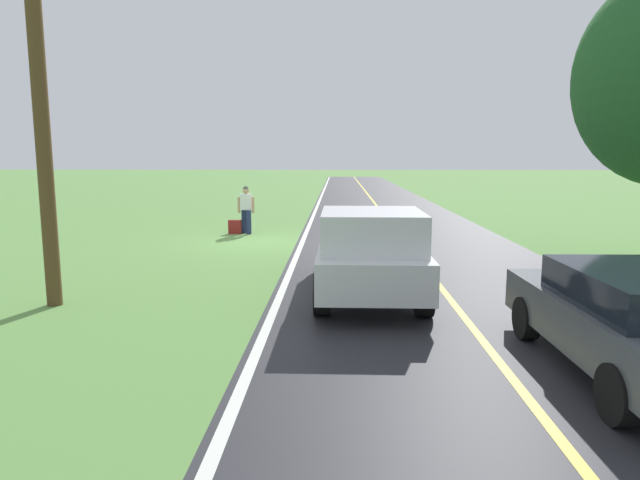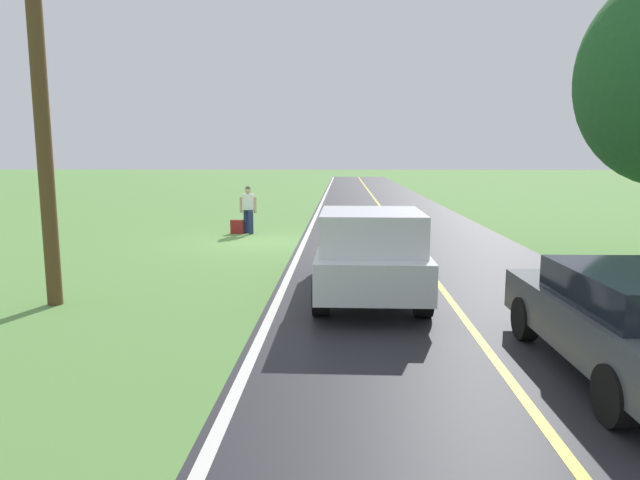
# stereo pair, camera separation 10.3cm
# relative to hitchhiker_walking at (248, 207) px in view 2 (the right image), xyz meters

# --- Properties ---
(ground_plane) EXTENTS (200.00, 200.00, 0.00)m
(ground_plane) POSITION_rel_hitchhiker_walking_xyz_m (-0.85, 2.09, -0.98)
(ground_plane) COLOR #609347
(road_surface) EXTENTS (7.18, 120.00, 0.00)m
(road_surface) POSITION_rel_hitchhiker_walking_xyz_m (-5.59, 2.09, -0.98)
(road_surface) COLOR #28282D
(road_surface) RESTS_ON ground
(lane_edge_line) EXTENTS (0.16, 117.60, 0.00)m
(lane_edge_line) POSITION_rel_hitchhiker_walking_xyz_m (-2.18, 2.09, -0.98)
(lane_edge_line) COLOR silver
(lane_edge_line) RESTS_ON ground
(lane_centre_line) EXTENTS (0.14, 117.60, 0.00)m
(lane_centre_line) POSITION_rel_hitchhiker_walking_xyz_m (-5.59, 2.09, -0.98)
(lane_centre_line) COLOR gold
(lane_centre_line) RESTS_ON ground
(hitchhiker_walking) EXTENTS (0.62, 0.51, 1.75)m
(hitchhiker_walking) POSITION_rel_hitchhiker_walking_xyz_m (0.00, 0.00, 0.00)
(hitchhiker_walking) COLOR navy
(hitchhiker_walking) RESTS_ON ground
(suitcase_carried) EXTENTS (0.46, 0.20, 0.51)m
(suitcase_carried) POSITION_rel_hitchhiker_walking_xyz_m (0.42, 0.08, -0.73)
(suitcase_carried) COLOR maroon
(suitcase_carried) RESTS_ON ground
(pickup_truck_passing) EXTENTS (2.13, 5.41, 1.82)m
(pickup_truck_passing) POSITION_rel_hitchhiker_walking_xyz_m (-3.99, 9.12, -0.01)
(pickup_truck_passing) COLOR silver
(pickup_truck_passing) RESTS_ON ground
(sedan_mid_oncoming) EXTENTS (1.98, 4.43, 1.41)m
(sedan_mid_oncoming) POSITION_rel_hitchhiker_walking_xyz_m (-7.15, 13.18, -0.23)
(sedan_mid_oncoming) COLOR #4C5156
(sedan_mid_oncoming) RESTS_ON ground
(utility_pole_roadside) EXTENTS (0.28, 0.28, 7.57)m
(utility_pole_roadside) POSITION_rel_hitchhiker_walking_xyz_m (2.05, 10.01, 2.80)
(utility_pole_roadside) COLOR brown
(utility_pole_roadside) RESTS_ON ground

